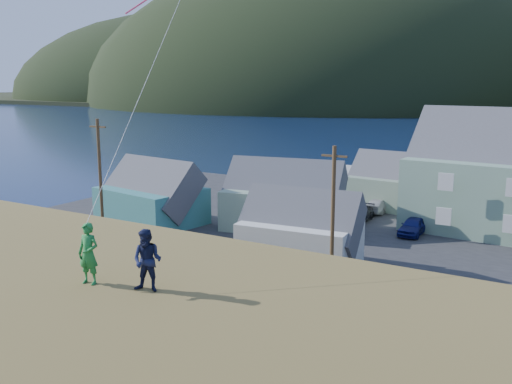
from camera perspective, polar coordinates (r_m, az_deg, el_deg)
ground at (r=33.73m, az=9.39°, el=-11.39°), size 900.00×900.00×0.00m
grass_strip at (r=31.99m, az=8.06°, el=-12.53°), size 110.00×8.00×0.10m
waterfront_lot at (r=49.16m, az=16.67°, el=-4.40°), size 72.00×36.00×0.12m
wharf at (r=72.31m, az=16.57°, el=0.81°), size 26.00×14.00×0.90m
shed_teal at (r=52.00m, az=-10.43°, el=-0.31°), size 9.98×7.73×7.21m
shed_palegreen_near at (r=49.52m, az=2.78°, el=-0.59°), size 11.10×8.05×7.40m
shed_white at (r=39.87m, az=4.47°, el=-3.90°), size 8.67×6.20×6.55m
shed_palegreen_far at (r=58.72m, az=14.41°, el=0.81°), size 10.83×6.76×6.97m
utility_poles at (r=34.89m, az=5.21°, el=-2.39°), size 36.15×0.24×9.88m
parked_cars at (r=55.22m, az=9.15°, el=-1.54°), size 25.72×12.79×1.57m
kite_flyer_green at (r=16.65m, az=-16.41°, el=-5.94°), size 0.70×0.51×1.75m
kite_flyer_navy at (r=15.71m, az=-10.81°, el=-6.75°), size 0.98×0.86×1.72m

